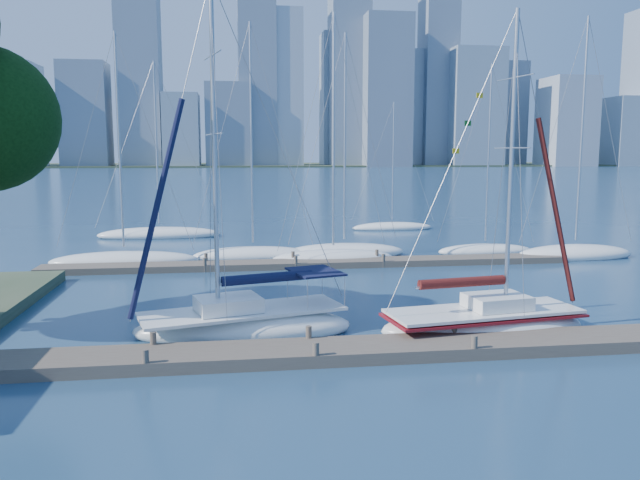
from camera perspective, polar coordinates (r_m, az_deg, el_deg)
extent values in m
plane|color=navy|center=(20.10, -0.72, -10.77)|extent=(700.00, 700.00, 0.00)
cube|color=brown|center=(20.03, -0.72, -10.23)|extent=(26.00, 2.00, 0.40)
cube|color=brown|center=(35.71, -0.76, -2.17)|extent=(30.00, 1.80, 0.36)
cube|color=#38472D|center=(338.96, -7.57, 6.77)|extent=(800.00, 100.00, 1.50)
ellipsoid|color=white|center=(22.69, -7.01, -8.03)|extent=(8.16, 4.51, 1.36)
cube|color=white|center=(22.53, -7.04, -6.47)|extent=(7.56, 4.17, 0.11)
cube|color=white|center=(22.31, -8.40, -5.80)|extent=(2.54, 2.17, 0.50)
cylinder|color=silver|center=(21.59, -9.63, 8.04)|extent=(0.16, 0.16, 11.23)
cylinder|color=silver|center=(22.56, -4.81, -3.70)|extent=(3.57, 1.06, 0.09)
cylinder|color=black|center=(22.55, -4.81, -3.47)|extent=(3.36, 1.25, 0.36)
cube|color=black|center=(23.17, -0.44, -2.90)|extent=(2.15, 2.52, 0.07)
ellipsoid|color=white|center=(23.41, 14.68, -7.75)|extent=(7.80, 3.51, 1.32)
cube|color=white|center=(23.25, 14.73, -6.29)|extent=(7.22, 3.24, 0.11)
cube|color=white|center=(23.45, 15.87, -5.44)|extent=(2.32, 1.89, 0.48)
cylinder|color=silver|center=(23.04, 17.09, 6.74)|extent=(0.16, 0.16, 10.45)
cylinder|color=silver|center=(22.58, 12.85, -4.01)|extent=(3.54, 0.60, 0.09)
cylinder|color=#501511|center=(22.57, 12.86, -3.79)|extent=(3.30, 0.82, 0.35)
cube|color=maroon|center=(23.29, 14.72, -6.65)|extent=(7.40, 3.36, 0.09)
ellipsoid|color=white|center=(38.06, -17.44, -1.86)|extent=(8.85, 4.80, 1.17)
cylinder|color=silver|center=(37.55, -17.88, 8.58)|extent=(0.13, 0.13, 12.11)
ellipsoid|color=white|center=(38.66, -6.13, -1.41)|extent=(7.61, 3.27, 1.12)
cylinder|color=silver|center=(38.17, -6.30, 9.56)|extent=(0.12, 0.12, 13.10)
ellipsoid|color=white|center=(37.29, 1.22, -1.70)|extent=(7.65, 4.67, 1.13)
cylinder|color=silver|center=(36.79, 1.26, 9.90)|extent=(0.12, 0.12, 13.37)
ellipsoid|color=white|center=(39.46, 2.23, -1.15)|extent=(8.09, 4.76, 1.20)
cylinder|color=silver|center=(38.98, 2.29, 9.30)|extent=(0.13, 0.13, 12.58)
ellipsoid|color=white|center=(41.74, 14.85, -0.98)|extent=(6.44, 2.58, 0.95)
cylinder|color=silver|center=(41.27, 15.16, 7.62)|extent=(0.10, 0.10, 11.11)
ellipsoid|color=white|center=(41.82, 22.28, -1.22)|extent=(7.42, 2.56, 1.25)
cylinder|color=silver|center=(41.38, 22.84, 9.21)|extent=(0.14, 0.14, 13.35)
ellipsoid|color=white|center=(49.67, -14.44, 0.48)|extent=(9.68, 5.10, 1.21)
cylinder|color=silver|center=(49.28, -14.73, 8.54)|extent=(0.13, 0.13, 12.18)
ellipsoid|color=white|center=(53.52, 6.61, 1.14)|extent=(7.18, 3.96, 0.94)
cylinder|color=silver|center=(53.15, 6.71, 7.15)|extent=(0.10, 0.10, 9.83)
cube|color=gray|center=(317.67, -25.62, 10.19)|extent=(15.18, 23.42, 46.50)
cube|color=slate|center=(314.20, -20.65, 10.63)|extent=(21.12, 17.63, 48.06)
cube|color=#8993A5|center=(331.57, -15.96, 9.41)|extent=(15.09, 17.61, 33.55)
cube|color=gray|center=(304.91, -12.53, 9.73)|extent=(16.54, 19.81, 34.07)
cube|color=slate|center=(305.86, -8.39, 10.34)|extent=(21.25, 16.86, 39.50)
cube|color=#8993A5|center=(310.81, -3.60, 13.60)|extent=(20.63, 14.99, 74.50)
cube|color=gray|center=(329.19, 1.64, 12.62)|extent=(17.03, 17.46, 66.82)
cube|color=slate|center=(307.68, 6.08, 13.30)|extent=(22.00, 18.95, 70.95)
cube|color=#8993A5|center=(328.09, 8.90, 11.73)|extent=(14.75, 17.11, 57.45)
cube|color=gray|center=(321.78, 13.94, 11.62)|extent=(25.46, 18.80, 56.86)
cube|color=slate|center=(361.42, 16.84, 10.93)|extent=(14.94, 17.52, 55.01)
cube|color=#8993A5|center=(341.54, 21.61, 9.98)|extent=(22.48, 23.94, 43.87)
cube|color=gray|center=(357.28, 25.86, 8.88)|extent=(14.74, 21.38, 34.60)
cube|color=slate|center=(314.57, -16.21, 15.20)|extent=(19.45, 18.00, 95.93)
cube|color=slate|center=(311.71, -5.78, 15.25)|extent=(17.91, 18.00, 92.82)
cube|color=slate|center=(317.28, 2.68, 15.94)|extent=(18.84, 18.00, 101.50)
cube|color=slate|center=(327.87, 10.70, 14.81)|extent=(16.37, 18.00, 93.00)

